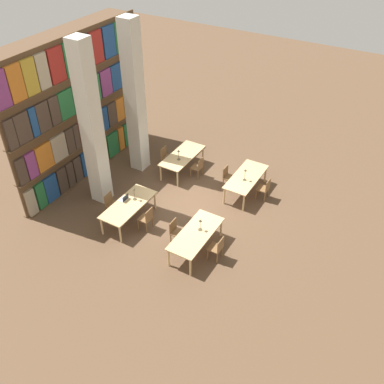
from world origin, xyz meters
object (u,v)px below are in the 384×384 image
(chair_3, at_px, (228,176))
(chair_4, at_px, (147,218))
(chair_1, at_px, (176,231))
(reading_table_2, at_px, (129,206))
(desk_lamp_2, at_px, (134,192))
(chair_2, at_px, (265,188))
(reading_table_0, at_px, (196,235))
(desk_lamp_0, at_px, (200,223))
(laptop, at_px, (124,199))
(desk_lamp_3, at_px, (179,153))
(pillar_left, at_px, (92,127))
(reading_table_3, at_px, (182,157))
(pillar_center, at_px, (135,100))
(chair_5, at_px, (112,204))
(reading_table_1, at_px, (246,178))
(desk_lamp_1, at_px, (245,173))
(chair_6, at_px, (198,167))
(chair_0, at_px, (217,248))
(chair_7, at_px, (166,156))

(chair_3, relative_size, chair_4, 1.00)
(chair_1, relative_size, reading_table_2, 0.40)
(chair_4, relative_size, desk_lamp_2, 1.79)
(chair_1, distance_m, chair_2, 3.97)
(reading_table_0, distance_m, reading_table_2, 2.72)
(chair_4, bearing_deg, desk_lamp_0, -86.09)
(laptop, relative_size, desk_lamp_3, 0.72)
(pillar_left, xyz_separation_m, reading_table_3, (3.03, -1.68, -2.33))
(pillar_center, relative_size, chair_1, 6.93)
(desk_lamp_0, bearing_deg, chair_5, 92.24)
(reading_table_1, bearing_deg, chair_4, 149.96)
(desk_lamp_1, bearing_deg, chair_3, 71.16)
(pillar_center, relative_size, chair_3, 6.93)
(pillar_left, height_order, reading_table_3, pillar_left)
(desk_lamp_1, bearing_deg, chair_4, 147.68)
(chair_6, bearing_deg, desk_lamp_3, 112.80)
(pillar_left, distance_m, pillar_center, 2.44)
(pillar_center, distance_m, laptop, 3.89)
(reading_table_3, height_order, desk_lamp_3, desk_lamp_3)
(chair_2, distance_m, reading_table_2, 5.04)
(chair_6, bearing_deg, laptop, 163.48)
(chair_0, height_order, reading_table_3, chair_0)
(chair_3, relative_size, laptop, 2.71)
(chair_1, bearing_deg, desk_lamp_3, -149.72)
(chair_2, relative_size, chair_3, 1.00)
(reading_table_1, distance_m, chair_2, 0.78)
(chair_1, height_order, chair_3, same)
(chair_6, bearing_deg, chair_5, 157.27)
(chair_3, height_order, chair_5, same)
(chair_0, relative_size, reading_table_1, 0.40)
(reading_table_0, xyz_separation_m, chair_2, (3.65, -0.84, -0.21))
(reading_table_2, height_order, reading_table_3, same)
(chair_2, bearing_deg, pillar_center, 96.19)
(chair_0, xyz_separation_m, reading_table_3, (3.66, 3.49, 0.21))
(chair_7, bearing_deg, chair_0, 49.58)
(reading_table_0, relative_size, chair_5, 2.53)
(reading_table_1, height_order, laptop, laptop)
(desk_lamp_1, bearing_deg, reading_table_2, 139.13)
(chair_7, bearing_deg, laptop, 8.21)
(chair_2, xyz_separation_m, chair_7, (-0.02, 4.33, 0.00))
(desk_lamp_0, xyz_separation_m, desk_lamp_1, (3.18, -0.09, 0.04))
(chair_1, height_order, reading_table_3, chair_1)
(desk_lamp_3, bearing_deg, chair_6, -67.20)
(reading_table_1, bearing_deg, chair_2, -88.08)
(desk_lamp_1, distance_m, chair_7, 3.68)
(reading_table_1, distance_m, reading_table_2, 4.52)
(chair_4, height_order, laptop, laptop)
(pillar_left, bearing_deg, reading_table_0, -98.31)
(desk_lamp_0, relative_size, chair_7, 0.50)
(reading_table_2, xyz_separation_m, chair_5, (-0.02, 0.75, -0.21))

